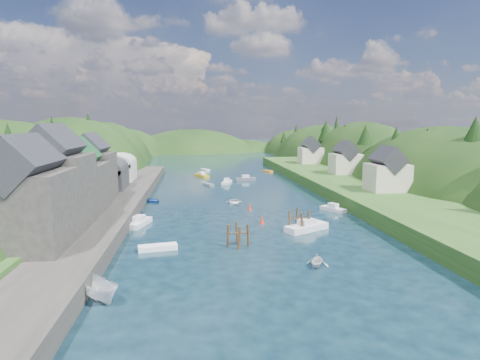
{
  "coord_description": "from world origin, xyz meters",
  "views": [
    {
      "loc": [
        -8.84,
        -48.57,
        14.83
      ],
      "look_at": [
        0.0,
        28.0,
        4.0
      ],
      "focal_mm": 30.0,
      "sensor_mm": 36.0,
      "label": 1
    }
  ],
  "objects": [
    {
      "name": "quayside_buildings",
      "position": [
        -26.0,
        6.39,
        7.09
      ],
      "size": [
        8.0,
        35.84,
        12.9
      ],
      "color": "#2D2B28",
      "rests_on": "quay_left"
    },
    {
      "name": "quay_left",
      "position": [
        -24.0,
        20.0,
        1.0
      ],
      "size": [
        12.0,
        110.0,
        2.0
      ],
      "primitive_type": "cube",
      "color": "#2D2B28",
      "rests_on": "ground"
    },
    {
      "name": "hillside_right",
      "position": [
        45.0,
        75.0,
        -7.41
      ],
      "size": [
        36.0,
        245.56,
        48.0
      ],
      "color": "black",
      "rests_on": "ground"
    },
    {
      "name": "terrace_left_grass",
      "position": [
        -31.0,
        20.0,
        1.25
      ],
      "size": [
        12.0,
        110.0,
        2.5
      ],
      "primitive_type": "cube",
      "color": "#234719",
      "rests_on": "ground"
    },
    {
      "name": "far_hills",
      "position": [
        1.22,
        174.01,
        -10.8
      ],
      "size": [
        103.0,
        68.0,
        44.0
      ],
      "color": "black",
      "rests_on": "ground"
    },
    {
      "name": "hill_trees",
      "position": [
        0.5,
        66.32,
        11.09
      ],
      "size": [
        89.45,
        149.3,
        12.79
      ],
      "color": "black",
      "rests_on": "ground"
    },
    {
      "name": "piling_cluster_near",
      "position": [
        -3.64,
        -1.5,
        1.1
      ],
      "size": [
        2.97,
        2.8,
        3.35
      ],
      "color": "#382314",
      "rests_on": "ground"
    },
    {
      "name": "ground",
      "position": [
        0.0,
        50.0,
        0.0
      ],
      "size": [
        600.0,
        600.0,
        0.0
      ],
      "primitive_type": "plane",
      "color": "black",
      "rests_on": "ground"
    },
    {
      "name": "hillside_left",
      "position": [
        -45.0,
        75.0,
        -8.03
      ],
      "size": [
        44.0,
        245.56,
        52.0
      ],
      "color": "black",
      "rests_on": "ground"
    },
    {
      "name": "right_bank_cottages",
      "position": [
        28.0,
        48.33,
        5.84
      ],
      "size": [
        9.0,
        59.24,
        8.41
      ],
      "color": "beige",
      "rests_on": "terrace_right"
    },
    {
      "name": "terrace_right",
      "position": [
        25.0,
        40.0,
        1.2
      ],
      "size": [
        16.0,
        120.0,
        2.4
      ],
      "primitive_type": "cube",
      "color": "#234719",
      "rests_on": "ground"
    },
    {
      "name": "channel_buoy_near",
      "position": [
        1.16,
        9.29,
        0.48
      ],
      "size": [
        0.7,
        0.7,
        1.1
      ],
      "color": "red",
      "rests_on": "ground"
    },
    {
      "name": "moored_boats",
      "position": [
        -4.48,
        19.55,
        0.51
      ],
      "size": [
        36.08,
        98.77,
        2.05
      ],
      "color": "white",
      "rests_on": "ground"
    },
    {
      "name": "channel_buoy_far",
      "position": [
        0.72,
        19.34,
        0.48
      ],
      "size": [
        0.7,
        0.7,
        1.1
      ],
      "color": "red",
      "rests_on": "ground"
    },
    {
      "name": "piling_cluster_far",
      "position": [
        5.68,
        4.86,
        1.19
      ],
      "size": [
        3.27,
        3.04,
        3.52
      ],
      "color": "#382314",
      "rests_on": "ground"
    },
    {
      "name": "boat_sheds",
      "position": [
        -26.0,
        39.0,
        5.27
      ],
      "size": [
        7.0,
        21.0,
        7.5
      ],
      "color": "#2D2D30",
      "rests_on": "quay_left"
    }
  ]
}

